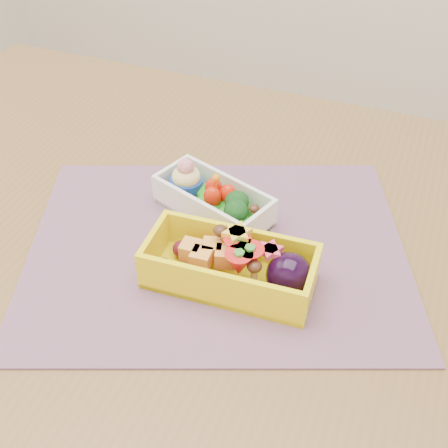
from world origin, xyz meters
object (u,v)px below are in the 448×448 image
(table, at_px, (204,279))
(bento_white, at_px, (213,200))
(placemat, at_px, (217,248))
(bento_yellow, at_px, (234,266))

(table, xyz_separation_m, bento_white, (0.00, 0.03, 0.12))
(bento_white, bearing_deg, table, -76.50)
(table, bearing_deg, placemat, -43.55)
(placemat, xyz_separation_m, bento_yellow, (0.04, -0.05, 0.03))
(table, height_order, bento_white, bento_white)
(table, distance_m, bento_white, 0.13)
(table, distance_m, bento_yellow, 0.17)
(placemat, height_order, bento_yellow, bento_yellow)
(bento_white, distance_m, bento_yellow, 0.13)
(table, relative_size, placemat, 2.56)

